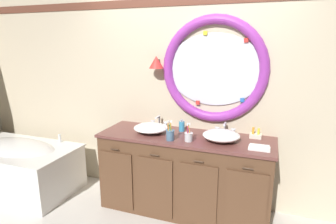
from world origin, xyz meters
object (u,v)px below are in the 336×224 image
object	(u,v)px
toothbrush_holder_left	(170,135)
soap_dispenser	(182,126)
sink_basin_right	(221,135)
bathtub	(17,164)
folded_hand_towel	(259,148)
toiletry_basket	(256,135)
sink_basin_left	(151,128)
toothbrush_holder_right	(189,136)

from	to	relation	value
toothbrush_holder_left	soap_dispenser	distance (m)	0.34
sink_basin_right	toothbrush_holder_left	world-z (taller)	toothbrush_holder_left
bathtub	folded_hand_towel	size ratio (longest dim) A/B	7.83
soap_dispenser	bathtub	bearing A→B (deg)	-168.09
sink_basin_right	soap_dispenser	world-z (taller)	soap_dispenser
sink_basin_right	toiletry_basket	xyz separation A→B (m)	(0.33, 0.23, -0.03)
sink_basin_left	folded_hand_towel	distance (m)	1.18
bathtub	toothbrush_holder_left	bearing A→B (deg)	2.97
toothbrush_holder_left	soap_dispenser	xyz separation A→B (m)	(0.02, 0.34, 0.00)
toiletry_basket	sink_basin_left	bearing A→B (deg)	-168.53
toothbrush_holder_right	folded_hand_towel	world-z (taller)	toothbrush_holder_right
bathtub	toothbrush_holder_right	xyz separation A→B (m)	(2.27, 0.14, 0.60)
folded_hand_towel	soap_dispenser	bearing A→B (deg)	161.48
toiletry_basket	folded_hand_towel	bearing A→B (deg)	-80.88
sink_basin_left	soap_dispenser	size ratio (longest dim) A/B	2.68
toothbrush_holder_left	folded_hand_towel	bearing A→B (deg)	2.97
sink_basin_left	toiletry_basket	distance (m)	1.14
toothbrush_holder_right	folded_hand_towel	bearing A→B (deg)	0.91
bathtub	toothbrush_holder_right	distance (m)	2.35
sink_basin_left	toiletry_basket	size ratio (longest dim) A/B	3.12
toiletry_basket	toothbrush_holder_right	bearing A→B (deg)	-151.28
bathtub	folded_hand_towel	world-z (taller)	folded_hand_towel
bathtub	sink_basin_left	world-z (taller)	sink_basin_left
toothbrush_holder_left	soap_dispenser	size ratio (longest dim) A/B	1.53
bathtub	sink_basin_left	distance (m)	1.91
sink_basin_right	toothbrush_holder_right	distance (m)	0.34
toothbrush_holder_left	folded_hand_towel	xyz separation A→B (m)	(0.88, 0.05, -0.05)
folded_hand_towel	sink_basin_right	bearing A→B (deg)	163.51
toothbrush_holder_left	toothbrush_holder_right	xyz separation A→B (m)	(0.19, 0.03, -0.01)
toothbrush_holder_right	folded_hand_towel	distance (m)	0.70
bathtub	sink_basin_right	world-z (taller)	sink_basin_right
toothbrush_holder_left	toiletry_basket	bearing A→B (deg)	24.96
toiletry_basket	bathtub	bearing A→B (deg)	-170.36
toiletry_basket	toothbrush_holder_left	bearing A→B (deg)	-155.04
bathtub	folded_hand_towel	distance (m)	3.02
bathtub	folded_hand_towel	bearing A→B (deg)	2.97
toothbrush_holder_left	sink_basin_right	bearing A→B (deg)	17.63
bathtub	sink_basin_left	size ratio (longest dim) A/B	4.10
toothbrush_holder_right	toothbrush_holder_left	bearing A→B (deg)	-169.54
toothbrush_holder_left	toothbrush_holder_right	bearing A→B (deg)	10.46
soap_dispenser	toiletry_basket	distance (m)	0.81
folded_hand_towel	toothbrush_holder_left	bearing A→B (deg)	-177.03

